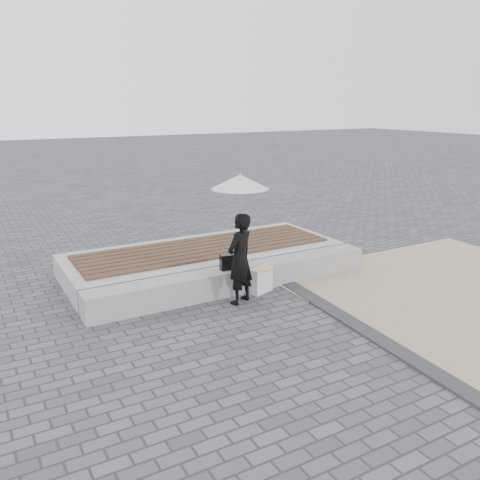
% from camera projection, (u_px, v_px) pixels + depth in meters
% --- Properties ---
extents(ground, '(80.00, 80.00, 0.00)m').
position_uv_depth(ground, '(294.00, 327.00, 6.88)').
color(ground, '#515156').
rests_on(ground, ground).
extents(terrazzo_zone, '(5.00, 5.00, 0.02)m').
position_uv_depth(terrazzo_zone, '(475.00, 295.00, 7.98)').
color(terrazzo_zone, tan).
rests_on(terrazzo_zone, ground).
extents(edging_band, '(0.61, 5.20, 0.04)m').
position_uv_depth(edging_band, '(360.00, 327.00, 6.82)').
color(edging_band, '#313033').
rests_on(edging_band, ground).
extents(seating_ledge, '(5.00, 0.45, 0.40)m').
position_uv_depth(seating_ledge, '(237.00, 279.00, 8.17)').
color(seating_ledge, '#9C9C98').
rests_on(seating_ledge, ground).
extents(timber_platform, '(5.00, 2.00, 0.40)m').
position_uv_depth(timber_platform, '(205.00, 259.00, 9.17)').
color(timber_platform, '#AEAEA8').
rests_on(timber_platform, ground).
extents(timber_decking, '(4.60, 1.40, 0.04)m').
position_uv_depth(timber_decking, '(205.00, 248.00, 9.12)').
color(timber_decking, '#4E3522').
rests_on(timber_decking, timber_platform).
extents(woman, '(0.61, 0.52, 1.41)m').
position_uv_depth(woman, '(240.00, 259.00, 7.53)').
color(woman, black).
rests_on(woman, ground).
extents(parasol, '(0.84, 0.84, 1.08)m').
position_uv_depth(parasol, '(240.00, 182.00, 7.22)').
color(parasol, '#B7B6BC').
rests_on(parasol, ground).
extents(handbag, '(0.37, 0.18, 0.25)m').
position_uv_depth(handbag, '(231.00, 262.00, 7.97)').
color(handbag, black).
rests_on(handbag, seating_ledge).
extents(canvas_tote, '(0.43, 0.29, 0.42)m').
position_uv_depth(canvas_tote, '(261.00, 280.00, 8.07)').
color(canvas_tote, beige).
rests_on(canvas_tote, ground).
extents(magazine, '(0.32, 0.27, 0.01)m').
position_uv_depth(magazine, '(263.00, 269.00, 7.97)').
color(magazine, '#D43448').
rests_on(magazine, canvas_tote).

